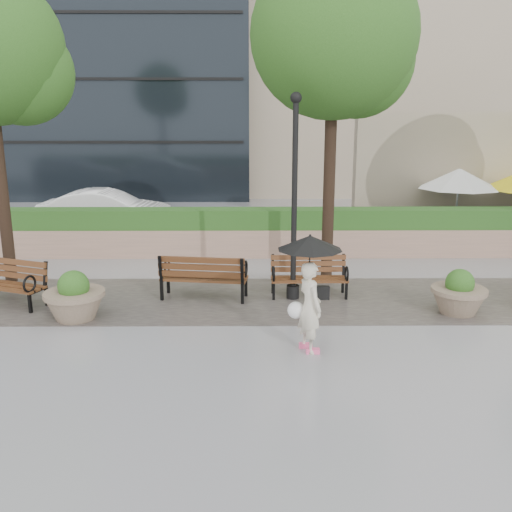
{
  "coord_description": "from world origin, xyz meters",
  "views": [
    {
      "loc": [
        1.1,
        -8.89,
        4.0
      ],
      "look_at": [
        1.19,
        2.56,
        1.1
      ],
      "focal_mm": 40.0,
      "sensor_mm": 36.0,
      "label": 1
    }
  ],
  "objects_px": {
    "planter_left": "(75,300)",
    "car_right": "(107,211)",
    "planter_right": "(459,296)",
    "pedestrian": "(310,282)",
    "bench_3": "(309,285)",
    "lamppost": "(294,211)",
    "bench_1": "(7,292)",
    "bench_2": "(204,286)"
  },
  "relations": [
    {
      "from": "planter_left",
      "to": "car_right",
      "type": "distance_m",
      "value": 8.66
    },
    {
      "from": "planter_right",
      "to": "pedestrian",
      "type": "xyz_separation_m",
      "value": [
        -3.24,
        -1.82,
        0.86
      ]
    },
    {
      "from": "bench_3",
      "to": "lamppost",
      "type": "xyz_separation_m",
      "value": [
        -0.37,
        -0.14,
        1.68
      ]
    },
    {
      "from": "bench_1",
      "to": "bench_2",
      "type": "bearing_deg",
      "value": 26.34
    },
    {
      "from": "bench_3",
      "to": "pedestrian",
      "type": "distance_m",
      "value": 3.11
    },
    {
      "from": "bench_1",
      "to": "bench_2",
      "type": "xyz_separation_m",
      "value": [
        4.17,
        0.38,
        0.02
      ]
    },
    {
      "from": "pedestrian",
      "to": "lamppost",
      "type": "bearing_deg",
      "value": -21.98
    },
    {
      "from": "planter_left",
      "to": "pedestrian",
      "type": "height_order",
      "value": "pedestrian"
    },
    {
      "from": "planter_right",
      "to": "pedestrian",
      "type": "distance_m",
      "value": 3.81
    },
    {
      "from": "bench_1",
      "to": "lamppost",
      "type": "distance_m",
      "value": 6.36
    },
    {
      "from": "bench_2",
      "to": "car_right",
      "type": "xyz_separation_m",
      "value": [
        -3.88,
        7.27,
        0.42
      ]
    },
    {
      "from": "pedestrian",
      "to": "bench_2",
      "type": "bearing_deg",
      "value": 12.38
    },
    {
      "from": "lamppost",
      "to": "pedestrian",
      "type": "xyz_separation_m",
      "value": [
        0.07,
        -2.81,
        -0.72
      ]
    },
    {
      "from": "bench_1",
      "to": "lamppost",
      "type": "bearing_deg",
      "value": 24.66
    },
    {
      "from": "bench_1",
      "to": "bench_3",
      "type": "distance_m",
      "value": 6.51
    },
    {
      "from": "bench_3",
      "to": "bench_1",
      "type": "bearing_deg",
      "value": -176.02
    },
    {
      "from": "planter_right",
      "to": "car_right",
      "type": "bearing_deg",
      "value": 137.91
    },
    {
      "from": "bench_2",
      "to": "planter_left",
      "type": "bearing_deg",
      "value": 35.04
    },
    {
      "from": "planter_left",
      "to": "pedestrian",
      "type": "relative_size",
      "value": 0.59
    },
    {
      "from": "planter_left",
      "to": "pedestrian",
      "type": "distance_m",
      "value": 4.81
    },
    {
      "from": "lamppost",
      "to": "pedestrian",
      "type": "bearing_deg",
      "value": -88.63
    },
    {
      "from": "planter_right",
      "to": "bench_3",
      "type": "bearing_deg",
      "value": 159.12
    },
    {
      "from": "bench_2",
      "to": "planter_right",
      "type": "xyz_separation_m",
      "value": [
        5.26,
        -0.99,
        0.07
      ]
    },
    {
      "from": "bench_2",
      "to": "lamppost",
      "type": "bearing_deg",
      "value": -172.25
    },
    {
      "from": "planter_left",
      "to": "car_right",
      "type": "bearing_deg",
      "value": 99.51
    },
    {
      "from": "bench_1",
      "to": "lamppost",
      "type": "relative_size",
      "value": 0.43
    },
    {
      "from": "planter_right",
      "to": "pedestrian",
      "type": "height_order",
      "value": "pedestrian"
    },
    {
      "from": "planter_right",
      "to": "pedestrian",
      "type": "relative_size",
      "value": 0.55
    },
    {
      "from": "lamppost",
      "to": "pedestrian",
      "type": "relative_size",
      "value": 2.19
    },
    {
      "from": "pedestrian",
      "to": "bench_3",
      "type": "bearing_deg",
      "value": -29.15
    },
    {
      "from": "planter_left",
      "to": "planter_right",
      "type": "height_order",
      "value": "planter_left"
    },
    {
      "from": "planter_left",
      "to": "pedestrian",
      "type": "bearing_deg",
      "value": -19.08
    },
    {
      "from": "bench_1",
      "to": "planter_left",
      "type": "distance_m",
      "value": 1.94
    },
    {
      "from": "bench_2",
      "to": "bench_3",
      "type": "relative_size",
      "value": 1.16
    },
    {
      "from": "bench_1",
      "to": "planter_left",
      "type": "bearing_deg",
      "value": -6.03
    },
    {
      "from": "bench_3",
      "to": "planter_right",
      "type": "height_order",
      "value": "planter_right"
    },
    {
      "from": "bench_3",
      "to": "planter_right",
      "type": "xyz_separation_m",
      "value": [
        2.94,
        -1.12,
        0.1
      ]
    },
    {
      "from": "planter_left",
      "to": "pedestrian",
      "type": "xyz_separation_m",
      "value": [
        4.47,
        -1.55,
        0.84
      ]
    },
    {
      "from": "bench_1",
      "to": "planter_left",
      "type": "xyz_separation_m",
      "value": [
        1.72,
        -0.88,
        0.11
      ]
    },
    {
      "from": "bench_1",
      "to": "pedestrian",
      "type": "bearing_deg",
      "value": -0.28
    },
    {
      "from": "bench_3",
      "to": "lamppost",
      "type": "distance_m",
      "value": 1.73
    },
    {
      "from": "car_right",
      "to": "planter_left",
      "type": "bearing_deg",
      "value": -169.6
    }
  ]
}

